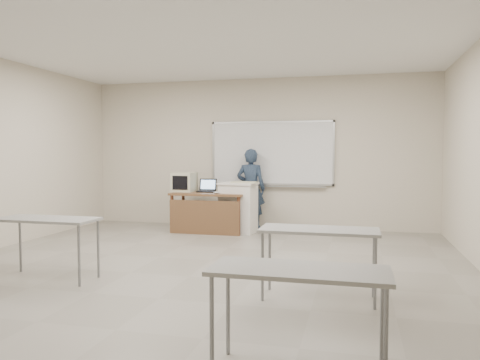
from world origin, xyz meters
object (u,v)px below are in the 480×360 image
(laptop, at_px, (207,189))
(presenter, at_px, (251,189))
(instructor_desk, at_px, (208,204))
(whiteboard, at_px, (272,154))
(crt_monitor, at_px, (185,182))
(podium, at_px, (238,208))
(keyboard, at_px, (244,182))
(mouse, at_px, (216,193))

(laptop, xyz_separation_m, presenter, (0.77, 0.45, -0.01))
(instructor_desk, bearing_deg, whiteboard, 40.81)
(crt_monitor, bearing_deg, podium, -2.39)
(podium, height_order, keyboard, keyboard)
(crt_monitor, bearing_deg, presenter, 24.07)
(laptop, distance_m, presenter, 0.89)
(whiteboard, xyz_separation_m, crt_monitor, (-1.61, -0.68, -0.55))
(instructor_desk, bearing_deg, keyboard, 1.94)
(crt_monitor, relative_size, laptop, 1.35)
(laptop, xyz_separation_m, mouse, (0.30, -0.36, -0.04))
(crt_monitor, bearing_deg, whiteboard, 25.21)
(keyboard, bearing_deg, laptop, 170.17)
(instructor_desk, height_order, podium, podium)
(mouse, xyz_separation_m, presenter, (0.47, 0.81, 0.02))
(instructor_desk, height_order, crt_monitor, crt_monitor)
(laptop, bearing_deg, crt_monitor, 179.88)
(instructor_desk, bearing_deg, presenter, 47.12)
(podium, height_order, presenter, presenter)
(whiteboard, height_order, mouse, whiteboard)
(podium, height_order, laptop, laptop)
(instructor_desk, xyz_separation_m, podium, (0.56, 0.14, -0.06))
(podium, bearing_deg, presenter, 85.91)
(whiteboard, relative_size, instructor_desk, 1.75)
(whiteboard, distance_m, instructor_desk, 1.68)
(instructor_desk, bearing_deg, laptop, 110.47)
(whiteboard, height_order, instructor_desk, whiteboard)
(crt_monitor, distance_m, mouse, 0.83)
(crt_monitor, bearing_deg, instructor_desk, -20.88)
(crt_monitor, bearing_deg, keyboard, -7.21)
(mouse, distance_m, presenter, 0.94)
(whiteboard, relative_size, laptop, 7.31)
(instructor_desk, relative_size, crt_monitor, 3.09)
(whiteboard, bearing_deg, instructor_desk, -139.18)
(presenter, bearing_deg, whiteboard, -151.17)
(mouse, bearing_deg, keyboard, 20.16)
(instructor_desk, relative_size, keyboard, 2.86)
(instructor_desk, xyz_separation_m, laptop, (-0.10, 0.27, 0.27))
(whiteboard, relative_size, keyboard, 5.02)
(podium, distance_m, laptop, 0.75)
(podium, distance_m, crt_monitor, 1.20)
(instructor_desk, distance_m, laptop, 0.39)
(keyboard, bearing_deg, whiteboard, 75.48)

